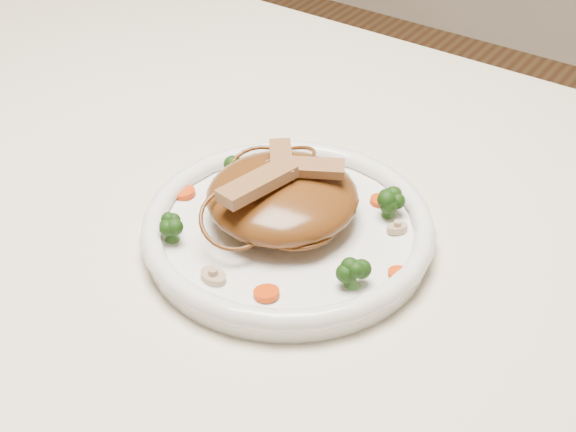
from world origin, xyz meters
The scene contains 19 objects.
table centered at (0.00, 0.00, 0.65)m, with size 1.20×0.80×0.75m.
plate centered at (0.09, -0.04, 0.76)m, with size 0.27×0.27×0.02m, color white.
noodle_mound centered at (0.08, -0.03, 0.79)m, with size 0.14×0.14×0.05m, color #643013.
chicken_a centered at (0.10, -0.01, 0.82)m, with size 0.06×0.02×0.01m, color #A4794D.
chicken_b centered at (0.07, -0.02, 0.82)m, with size 0.06×0.02×0.01m, color #A4794D.
chicken_c centered at (0.07, -0.06, 0.82)m, with size 0.08×0.02×0.01m, color #A4794D.
broccoli_0 centered at (0.16, 0.03, 0.78)m, with size 0.03×0.03×0.03m, color #1D410D, non-canonical shape.
broccoli_1 centered at (0.01, -0.01, 0.78)m, with size 0.03×0.03×0.03m, color #1D410D, non-canonical shape.
broccoli_2 centered at (0.01, -0.11, 0.78)m, with size 0.02×0.02×0.03m, color #1D410D, non-canonical shape.
broccoli_3 centered at (0.18, -0.07, 0.78)m, with size 0.03×0.03×0.03m, color #1D410D, non-canonical shape.
carrot_0 centered at (0.14, 0.04, 0.77)m, with size 0.02×0.02×0.01m, color #E13D08.
carrot_1 centered at (-0.02, -0.06, 0.77)m, with size 0.02×0.02×0.01m, color #E13D08.
carrot_2 centered at (0.21, -0.04, 0.77)m, with size 0.02×0.02×0.01m, color #E13D08.
carrot_3 centered at (0.04, 0.05, 0.77)m, with size 0.02×0.02×0.01m, color #E13D08.
carrot_4 centered at (0.13, -0.13, 0.77)m, with size 0.02×0.02×0.01m, color #E13D08.
mushroom_0 centered at (0.08, -0.13, 0.77)m, with size 0.03×0.03×0.01m, color beige.
mushroom_1 centered at (0.18, 0.01, 0.77)m, with size 0.02×0.02×0.01m, color beige.
mushroom_2 centered at (0.00, -0.01, 0.77)m, with size 0.02×0.02×0.01m, color beige.
mushroom_3 centered at (0.15, 0.06, 0.77)m, with size 0.02×0.02×0.01m, color beige.
Camera 1 is at (0.42, -0.52, 1.23)m, focal length 50.53 mm.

